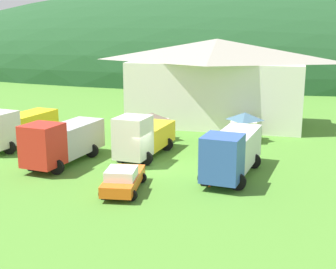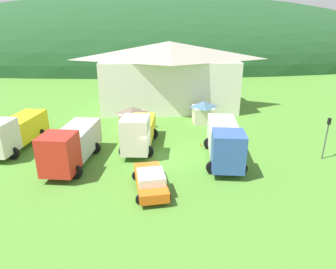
{
  "view_description": "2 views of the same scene",
  "coord_description": "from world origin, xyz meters",
  "px_view_note": "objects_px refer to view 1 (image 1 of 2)",
  "views": [
    {
      "loc": [
        9.46,
        -31.75,
        10.36
      ],
      "look_at": [
        -0.4,
        6.02,
        1.15
      ],
      "focal_mm": 48.97,
      "sensor_mm": 36.0,
      "label": 1
    },
    {
      "loc": [
        -0.02,
        -24.27,
        11.35
      ],
      "look_at": [
        1.22,
        1.77,
        1.61
      ],
      "focal_mm": 31.91,
      "sensor_mm": 36.0,
      "label": 2
    }
  ],
  "objects_px": {
    "crane_truck_red": "(62,141)",
    "traffic_cone_mid_row": "(209,187)",
    "depot_building": "(216,81)",
    "play_shed_cream": "(245,126)",
    "box_truck_blue": "(232,151)",
    "traffic_cone_near_pickup": "(217,162)",
    "heavy_rig_striped": "(143,136)",
    "service_pickup_orange": "(123,179)",
    "play_shed_pink": "(152,126)",
    "flatbed_truck_yellow": "(17,127)"
  },
  "relations": [
    {
      "from": "depot_building",
      "to": "play_shed_cream",
      "type": "distance_m",
      "value": 8.51
    },
    {
      "from": "traffic_cone_mid_row",
      "to": "depot_building",
      "type": "bearing_deg",
      "value": 97.81
    },
    {
      "from": "traffic_cone_near_pickup",
      "to": "traffic_cone_mid_row",
      "type": "xyz_separation_m",
      "value": [
        0.35,
        -5.93,
        0.0
      ]
    },
    {
      "from": "flatbed_truck_yellow",
      "to": "service_pickup_orange",
      "type": "xyz_separation_m",
      "value": [
        12.94,
        -8.35,
        -0.97
      ]
    },
    {
      "from": "traffic_cone_near_pickup",
      "to": "heavy_rig_striped",
      "type": "bearing_deg",
      "value": -175.98
    },
    {
      "from": "play_shed_pink",
      "to": "traffic_cone_near_pickup",
      "type": "distance_m",
      "value": 9.1
    },
    {
      "from": "depot_building",
      "to": "play_shed_cream",
      "type": "bearing_deg",
      "value": -61.13
    },
    {
      "from": "flatbed_truck_yellow",
      "to": "play_shed_cream",
      "type": "bearing_deg",
      "value": 118.62
    },
    {
      "from": "play_shed_cream",
      "to": "heavy_rig_striped",
      "type": "relative_size",
      "value": 0.35
    },
    {
      "from": "depot_building",
      "to": "play_shed_pink",
      "type": "height_order",
      "value": "depot_building"
    },
    {
      "from": "play_shed_pink",
      "to": "traffic_cone_mid_row",
      "type": "bearing_deg",
      "value": -57.34
    },
    {
      "from": "service_pickup_orange",
      "to": "traffic_cone_mid_row",
      "type": "height_order",
      "value": "service_pickup_orange"
    },
    {
      "from": "traffic_cone_mid_row",
      "to": "heavy_rig_striped",
      "type": "bearing_deg",
      "value": 139.18
    },
    {
      "from": "play_shed_pink",
      "to": "box_truck_blue",
      "type": "height_order",
      "value": "box_truck_blue"
    },
    {
      "from": "depot_building",
      "to": "play_shed_pink",
      "type": "bearing_deg",
      "value": -118.24
    },
    {
      "from": "play_shed_cream",
      "to": "box_truck_blue",
      "type": "xyz_separation_m",
      "value": [
        0.1,
        -10.72,
        0.47
      ]
    },
    {
      "from": "service_pickup_orange",
      "to": "traffic_cone_near_pickup",
      "type": "height_order",
      "value": "service_pickup_orange"
    },
    {
      "from": "play_shed_pink",
      "to": "box_truck_blue",
      "type": "xyz_separation_m",
      "value": [
        8.52,
        -8.97,
        0.53
      ]
    },
    {
      "from": "depot_building",
      "to": "box_truck_blue",
      "type": "bearing_deg",
      "value": -77.53
    },
    {
      "from": "heavy_rig_striped",
      "to": "traffic_cone_near_pickup",
      "type": "relative_size",
      "value": 12.68
    },
    {
      "from": "play_shed_cream",
      "to": "service_pickup_orange",
      "type": "distance_m",
      "value": 16.76
    },
    {
      "from": "service_pickup_orange",
      "to": "traffic_cone_near_pickup",
      "type": "xyz_separation_m",
      "value": [
        4.88,
        8.18,
        -0.83
      ]
    },
    {
      "from": "box_truck_blue",
      "to": "heavy_rig_striped",
      "type": "bearing_deg",
      "value": -104.33
    },
    {
      "from": "flatbed_truck_yellow",
      "to": "traffic_cone_mid_row",
      "type": "distance_m",
      "value": 19.25
    },
    {
      "from": "traffic_cone_near_pickup",
      "to": "crane_truck_red",
      "type": "bearing_deg",
      "value": -162.46
    },
    {
      "from": "crane_truck_red",
      "to": "box_truck_blue",
      "type": "relative_size",
      "value": 0.95
    },
    {
      "from": "depot_building",
      "to": "box_truck_blue",
      "type": "distance_m",
      "value": 18.23
    },
    {
      "from": "box_truck_blue",
      "to": "depot_building",
      "type": "bearing_deg",
      "value": -160.48
    },
    {
      "from": "play_shed_pink",
      "to": "flatbed_truck_yellow",
      "type": "height_order",
      "value": "flatbed_truck_yellow"
    },
    {
      "from": "heavy_rig_striped",
      "to": "depot_building",
      "type": "bearing_deg",
      "value": 171.94
    },
    {
      "from": "depot_building",
      "to": "traffic_cone_mid_row",
      "type": "bearing_deg",
      "value": -82.19
    },
    {
      "from": "crane_truck_red",
      "to": "box_truck_blue",
      "type": "height_order",
      "value": "crane_truck_red"
    },
    {
      "from": "play_shed_cream",
      "to": "box_truck_blue",
      "type": "bearing_deg",
      "value": -89.44
    },
    {
      "from": "flatbed_truck_yellow",
      "to": "box_truck_blue",
      "type": "bearing_deg",
      "value": 87.71
    },
    {
      "from": "heavy_rig_striped",
      "to": "service_pickup_orange",
      "type": "height_order",
      "value": "heavy_rig_striped"
    },
    {
      "from": "play_shed_cream",
      "to": "heavy_rig_striped",
      "type": "distance_m",
      "value": 10.75
    },
    {
      "from": "depot_building",
      "to": "box_truck_blue",
      "type": "height_order",
      "value": "depot_building"
    },
    {
      "from": "depot_building",
      "to": "flatbed_truck_yellow",
      "type": "xyz_separation_m",
      "value": [
        -15.41,
        -14.05,
        -2.9
      ]
    },
    {
      "from": "flatbed_truck_yellow",
      "to": "traffic_cone_near_pickup",
      "type": "relative_size",
      "value": 13.38
    },
    {
      "from": "depot_building",
      "to": "service_pickup_orange",
      "type": "distance_m",
      "value": 22.87
    },
    {
      "from": "heavy_rig_striped",
      "to": "traffic_cone_mid_row",
      "type": "distance_m",
      "value": 8.61
    },
    {
      "from": "play_shed_pink",
      "to": "traffic_cone_mid_row",
      "type": "relative_size",
      "value": 6.54
    },
    {
      "from": "heavy_rig_striped",
      "to": "box_truck_blue",
      "type": "relative_size",
      "value": 0.92
    },
    {
      "from": "flatbed_truck_yellow",
      "to": "crane_truck_red",
      "type": "distance_m",
      "value": 7.39
    },
    {
      "from": "crane_truck_red",
      "to": "traffic_cone_mid_row",
      "type": "distance_m",
      "value": 12.2
    },
    {
      "from": "flatbed_truck_yellow",
      "to": "heavy_rig_striped",
      "type": "relative_size",
      "value": 1.06
    },
    {
      "from": "play_shed_cream",
      "to": "crane_truck_red",
      "type": "relative_size",
      "value": 0.34
    },
    {
      "from": "play_shed_cream",
      "to": "traffic_cone_mid_row",
      "type": "relative_size",
      "value": 6.17
    },
    {
      "from": "flatbed_truck_yellow",
      "to": "depot_building",
      "type": "bearing_deg",
      "value": 140.46
    },
    {
      "from": "heavy_rig_striped",
      "to": "box_truck_blue",
      "type": "bearing_deg",
      "value": 74.4
    }
  ]
}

